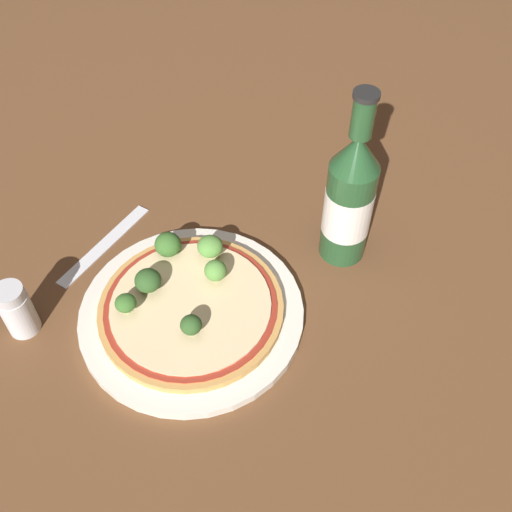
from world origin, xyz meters
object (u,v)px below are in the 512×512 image
beer_bottle (349,198)px  pepper_shaker (17,310)px  fork (104,244)px  pizza (193,306)px

beer_bottle → pepper_shaker: size_ratio=3.35×
fork → pepper_shaker: bearing=-176.8°
pizza → fork: pizza is taller
beer_bottle → pepper_shaker: 0.41m
pepper_shaker → pizza: bearing=60.8°
beer_bottle → pepper_shaker: (-0.12, -0.39, -0.06)m
pepper_shaker → fork: pepper_shaker is taller
pizza → pepper_shaker: size_ratio=3.02×
pizza → beer_bottle: 0.23m
pizza → beer_bottle: (0.02, 0.22, 0.08)m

